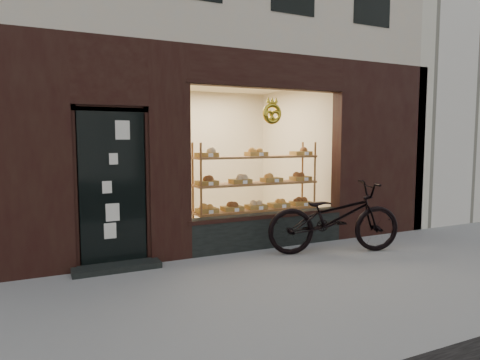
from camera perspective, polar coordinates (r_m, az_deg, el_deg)
ground at (r=5.15m, az=11.21°, el=-14.52°), size 90.00×90.00×0.00m
neighbor_right at (r=15.88m, az=28.20°, el=14.81°), size 12.00×7.00×9.00m
display_shelf at (r=7.31m, az=2.16°, el=-1.76°), size 2.20×0.45×1.70m
bicycle at (r=6.77m, az=12.45°, el=-4.89°), size 2.21×1.30×1.10m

